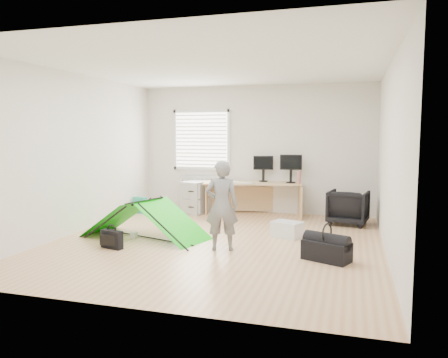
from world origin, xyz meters
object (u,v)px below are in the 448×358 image
(duffel_bag, at_px, (327,251))
(office_chair, at_px, (348,207))
(desk, at_px, (252,199))
(thermos, at_px, (299,177))
(filing_cabinet, at_px, (196,197))
(monitor_right, at_px, (291,173))
(kite, at_px, (145,219))
(monitor_left, at_px, (263,172))
(storage_crate, at_px, (287,229))
(person, at_px, (222,205))
(laptop_bag, at_px, (112,239))

(duffel_bag, bearing_deg, office_chair, 107.75)
(desk, height_order, thermos, thermos)
(filing_cabinet, relative_size, monitor_right, 1.53)
(kite, xyz_separation_m, duffel_bag, (2.90, -0.48, -0.17))
(monitor_right, relative_size, thermos, 1.66)
(monitor_left, height_order, duffel_bag, monitor_left)
(office_chair, xyz_separation_m, storage_crate, (-0.95, -1.33, -0.19))
(monitor_right, relative_size, person, 0.34)
(person, height_order, kite, person)
(office_chair, bearing_deg, monitor_left, -9.65)
(thermos, xyz_separation_m, kite, (-2.19, -2.42, -0.51))
(person, distance_m, storage_crate, 1.43)
(thermos, height_order, person, person)
(kite, bearing_deg, monitor_left, 79.22)
(filing_cabinet, xyz_separation_m, duffel_bag, (2.88, -2.83, -0.21))
(monitor_left, relative_size, laptop_bag, 1.15)
(thermos, xyz_separation_m, duffel_bag, (0.71, -2.89, -0.68))
(monitor_right, relative_size, storage_crate, 0.97)
(desk, xyz_separation_m, filing_cabinet, (-1.19, -0.12, -0.00))
(person, xyz_separation_m, laptop_bag, (-1.58, -0.38, -0.52))
(kite, bearing_deg, monitor_right, 69.40)
(thermos, bearing_deg, storage_crate, -89.41)
(filing_cabinet, height_order, person, person)
(monitor_left, relative_size, thermos, 1.55)
(kite, height_order, laptop_bag, kite)
(duffel_bag, bearing_deg, storage_crate, 143.84)
(monitor_right, bearing_deg, duffel_bag, -79.37)
(filing_cabinet, bearing_deg, office_chair, 9.22)
(monitor_right, height_order, office_chair, monitor_right)
(monitor_left, height_order, laptop_bag, monitor_left)
(kite, height_order, storage_crate, kite)
(office_chair, bearing_deg, thermos, -11.34)
(monitor_left, bearing_deg, kite, -132.12)
(office_chair, height_order, storage_crate, office_chair)
(monitor_left, height_order, office_chair, monitor_left)
(monitor_right, bearing_deg, kite, -133.60)
(filing_cabinet, relative_size, duffel_bag, 1.11)
(monitor_right, relative_size, kite, 0.22)
(thermos, distance_m, laptop_bag, 4.00)
(desk, relative_size, person, 1.53)
(filing_cabinet, relative_size, kite, 0.34)
(thermos, height_order, kite, thermos)
(desk, distance_m, kite, 2.76)
(filing_cabinet, xyz_separation_m, person, (1.38, -2.70, 0.32))
(thermos, xyz_separation_m, storage_crate, (0.02, -1.71, -0.69))
(storage_crate, bearing_deg, laptop_bag, -148.87)
(filing_cabinet, height_order, monitor_left, monitor_left)
(monitor_right, xyz_separation_m, office_chair, (1.15, -0.54, -0.58))
(filing_cabinet, height_order, thermos, thermos)
(monitor_right, bearing_deg, office_chair, -31.05)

